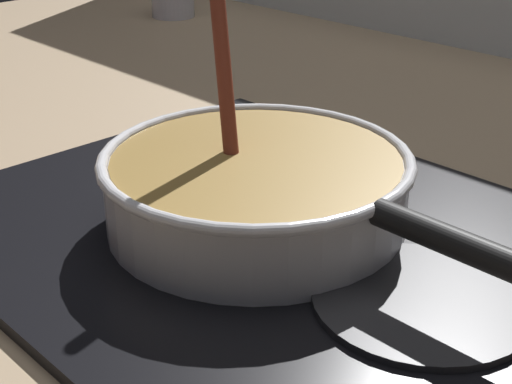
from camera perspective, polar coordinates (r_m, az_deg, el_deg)
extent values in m
cube|color=#9E8466|center=(0.66, -1.48, -7.18)|extent=(2.40, 1.60, 0.04)
cube|color=black|center=(0.70, 0.00, -2.89)|extent=(0.56, 0.48, 0.01)
torus|color=#592D0C|center=(0.69, 0.00, -2.15)|extent=(0.20, 0.20, 0.01)
cylinder|color=#262628|center=(0.59, 12.38, -8.02)|extent=(0.17, 0.17, 0.01)
cylinder|color=silver|center=(0.68, 0.00, 0.00)|extent=(0.27, 0.27, 0.07)
cylinder|color=olive|center=(0.68, 0.00, 0.31)|extent=(0.26, 0.26, 0.06)
torus|color=silver|center=(0.66, 0.00, 2.55)|extent=(0.28, 0.28, 0.01)
cylinder|color=black|center=(0.55, 15.33, -3.96)|extent=(0.15, 0.02, 0.02)
cylinder|color=#E5CC7A|center=(0.66, -0.90, 1.59)|extent=(0.03, 0.03, 0.01)
cylinder|color=beige|center=(0.70, 0.31, 2.79)|extent=(0.03, 0.03, 0.01)
cylinder|color=beige|center=(0.68, 6.70, 1.87)|extent=(0.04, 0.04, 0.01)
cylinder|color=#EDD88C|center=(0.63, 3.23, 0.19)|extent=(0.03, 0.03, 0.01)
cylinder|color=beige|center=(0.72, 3.38, 3.60)|extent=(0.03, 0.03, 0.01)
cylinder|color=maroon|center=(0.68, -2.66, 11.37)|extent=(0.09, 0.06, 0.22)
cube|color=brown|center=(0.68, -1.76, 1.60)|extent=(0.05, 0.05, 0.01)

